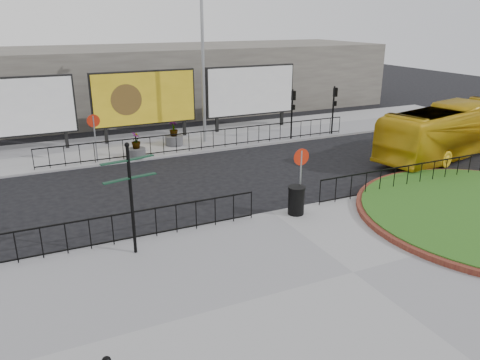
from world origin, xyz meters
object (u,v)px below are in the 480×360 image
lamp_post (203,61)px  billboard_mid (145,98)px  planter_a (136,149)px  planter_b (174,137)px  fingerpost_sign (130,188)px  litter_bin (296,200)px  bus (449,131)px

lamp_post → billboard_mid: bearing=146.7°
lamp_post → planter_a: bearing=-160.3°
planter_a → planter_b: (2.56, 1.60, -0.01)m
planter_a → lamp_post: bearing=19.7°
fingerpost_sign → litter_bin: size_ratio=3.31×
litter_bin → planter_a: bearing=110.3°
fingerpost_sign → planter_a: size_ratio=2.66×
fingerpost_sign → bus: bearing=4.5°
billboard_mid → planter_a: (-1.47, -3.57, -2.02)m
lamp_post → planter_a: size_ratio=6.84×
lamp_post → fingerpost_sign: bearing=-120.0°
lamp_post → planter_a: (-4.47, -1.60, -4.24)m
litter_bin → planter_a: size_ratio=0.80×
fingerpost_sign → planter_b: fingerpost_sign is taller
lamp_post → planter_b: (-1.91, -0.00, -4.25)m
litter_bin → bus: 12.23m
lamp_post → planter_a: lamp_post is taller
billboard_mid → planter_b: bearing=-61.0°
planter_b → planter_a: bearing=-148.0°
billboard_mid → bus: 17.18m
lamp_post → fingerpost_sign: lamp_post is taller
fingerpost_sign → planter_a: 10.91m
lamp_post → planter_b: lamp_post is taller
bus → planter_a: size_ratio=7.50×
billboard_mid → planter_a: size_ratio=4.59×
litter_bin → lamp_post: bearing=86.2°
planter_a → billboard_mid: bearing=67.7°
billboard_mid → lamp_post: size_ratio=0.67×
planter_a → planter_b: planter_b is taller
litter_bin → planter_a: 10.66m
litter_bin → planter_a: planter_a is taller
planter_a → planter_b: size_ratio=0.96×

